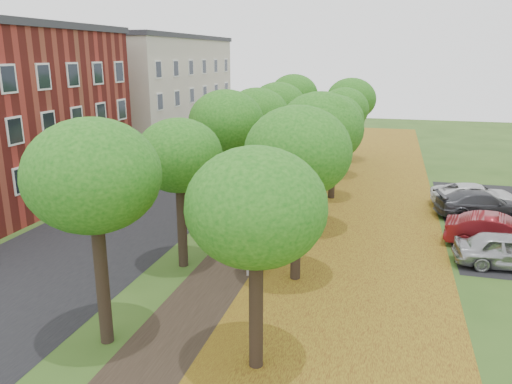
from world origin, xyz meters
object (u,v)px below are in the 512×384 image
Objects in this scene: car_grey at (482,205)px; car_white at (477,197)px; bench at (257,259)px; car_silver at (509,251)px; car_red at (499,233)px.

car_grey is 1.69m from car_white.
car_silver is at bearing -71.18° from bench.
car_red is (10.11, 5.03, 0.35)m from bench.
car_red reaches higher than car_grey.
bench is 0.35× the size of car_grey.
bench is 0.40× the size of car_silver.
car_white reaches higher than bench.
car_red is 4.77m from car_grey.
car_silver is at bearing 175.19° from car_white.
car_red is 0.94× the size of car_grey.
car_silver is 0.85× the size of car_white.
car_silver is 6.90m from car_grey.
bench is 15.31m from car_white.
bench is at bearing 133.83° from car_white.
car_grey reaches higher than bench.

